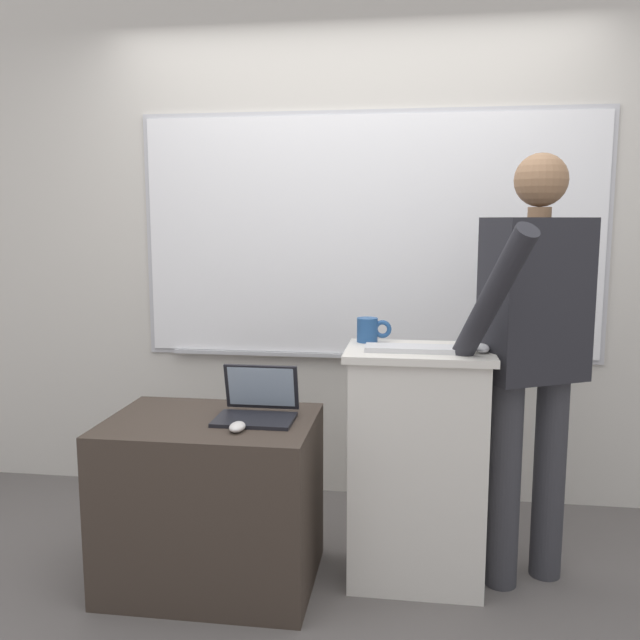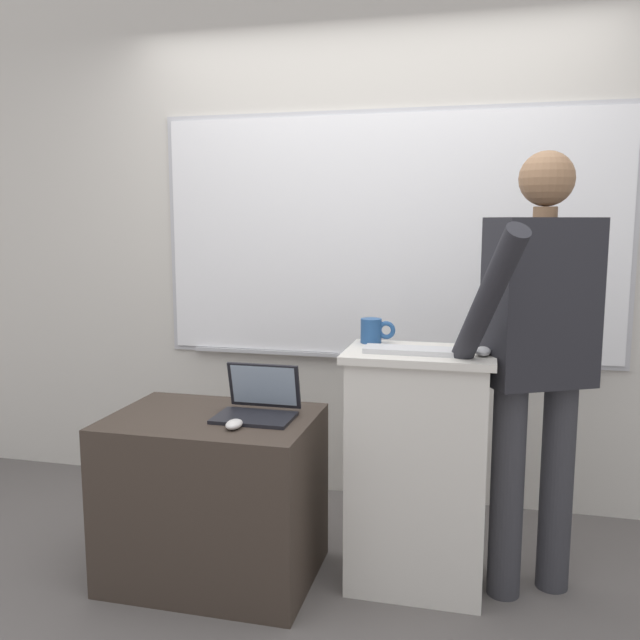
# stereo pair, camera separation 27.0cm
# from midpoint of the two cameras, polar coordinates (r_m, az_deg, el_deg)

# --- Properties ---
(ground_plane) EXTENTS (30.00, 30.00, 0.00)m
(ground_plane) POSITION_cam_midpoint_polar(r_m,az_deg,el_deg) (2.70, 1.36, -25.23)
(ground_plane) COLOR #5B5654
(back_wall) EXTENTS (6.40, 0.17, 2.95)m
(back_wall) POSITION_cam_midpoint_polar(r_m,az_deg,el_deg) (3.63, 6.39, 8.00)
(back_wall) COLOR beige
(back_wall) RESTS_ON ground_plane
(lectern_podium) EXTENTS (0.59, 0.41, 0.98)m
(lectern_podium) POSITION_cam_midpoint_polar(r_m,az_deg,el_deg) (2.86, 10.98, -12.25)
(lectern_podium) COLOR beige
(lectern_podium) RESTS_ON ground_plane
(side_desk) EXTENTS (0.84, 0.61, 0.70)m
(side_desk) POSITION_cam_midpoint_polar(r_m,az_deg,el_deg) (2.94, -6.24, -14.60)
(side_desk) COLOR #382D26
(side_desk) RESTS_ON ground_plane
(person_presenter) EXTENTS (0.58, 0.70, 1.75)m
(person_presenter) POSITION_cam_midpoint_polar(r_m,az_deg,el_deg) (2.78, 20.65, -2.12)
(person_presenter) COLOR #333338
(person_presenter) RESTS_ON ground_plane
(laptop) EXTENTS (0.31, 0.27, 0.21)m
(laptop) POSITION_cam_midpoint_polar(r_m,az_deg,el_deg) (2.80, -2.42, -6.97)
(laptop) COLOR black
(laptop) RESTS_ON side_desk
(wireless_keyboard) EXTENTS (0.38, 0.12, 0.02)m
(wireless_keyboard) POSITION_cam_midpoint_polar(r_m,az_deg,el_deg) (2.67, 10.74, -2.57)
(wireless_keyboard) COLOR silver
(wireless_keyboard) RESTS_ON lectern_podium
(computer_mouse_by_laptop) EXTENTS (0.06, 0.10, 0.03)m
(computer_mouse_by_laptop) POSITION_cam_midpoint_polar(r_m,az_deg,el_deg) (2.64, -4.33, -8.79)
(computer_mouse_by_laptop) COLOR silver
(computer_mouse_by_laptop) RESTS_ON side_desk
(computer_mouse_by_keyboard) EXTENTS (0.06, 0.10, 0.03)m
(computer_mouse_by_keyboard) POSITION_cam_midpoint_polar(r_m,az_deg,el_deg) (2.68, 16.39, -2.57)
(computer_mouse_by_keyboard) COLOR #BCBCC1
(computer_mouse_by_keyboard) RESTS_ON lectern_podium
(coffee_mug) EXTENTS (0.15, 0.09, 0.10)m
(coffee_mug) POSITION_cam_midpoint_polar(r_m,az_deg,el_deg) (2.86, 7.19, -0.92)
(coffee_mug) COLOR #234C84
(coffee_mug) RESTS_ON lectern_podium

